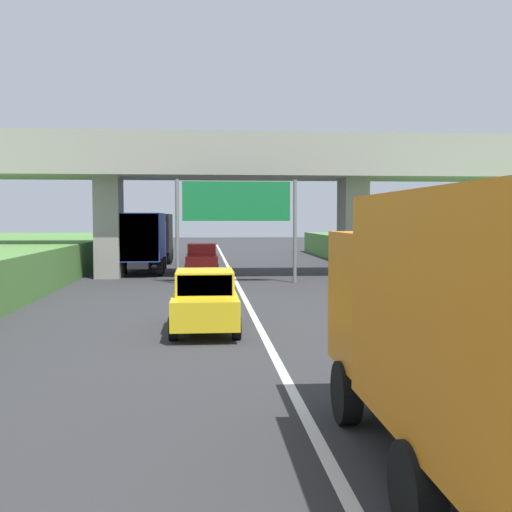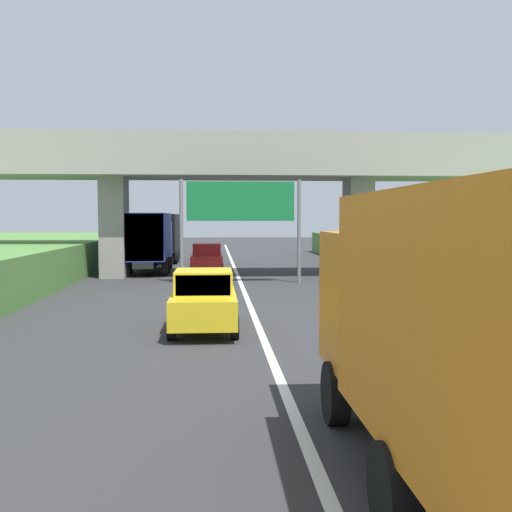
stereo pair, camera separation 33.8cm
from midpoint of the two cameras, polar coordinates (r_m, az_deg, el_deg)
name	(u,v)px [view 2 (the right image)]	position (r m, az deg, el deg)	size (l,w,h in m)	color
lane_centre_stripe	(243,290)	(27.00, -0.81, -3.17)	(0.20, 91.81, 0.01)	white
overpass_bridge	(238,172)	(33.38, -1.42, 7.81)	(40.00, 4.80, 7.52)	#9E998E
overhead_highway_sign	(241,207)	(29.68, -1.11, 4.53)	(5.88, 0.18, 5.02)	slate
truck_blue	(149,239)	(36.12, -9.62, 1.54)	(2.44, 7.30, 3.44)	black
truck_black	(162,235)	(44.67, -8.51, 1.93)	(2.44, 7.30, 3.44)	black
truck_orange	(477,332)	(7.12, 21.13, -6.61)	(2.44, 7.30, 3.44)	black
car_red	(207,258)	(35.24, -4.31, -0.22)	(1.86, 4.10, 1.72)	red
car_yellow	(204,301)	(17.22, -4.31, -4.15)	(1.86, 4.10, 1.72)	gold
construction_barrel_3	(463,303)	(20.79, 19.08, -4.12)	(0.57, 0.57, 0.90)	orange
construction_barrel_4	(417,287)	(24.79, 15.07, -2.84)	(0.57, 0.57, 0.90)	orange
construction_barrel_5	(387,277)	(28.91, 12.37, -1.90)	(0.57, 0.57, 0.90)	orange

